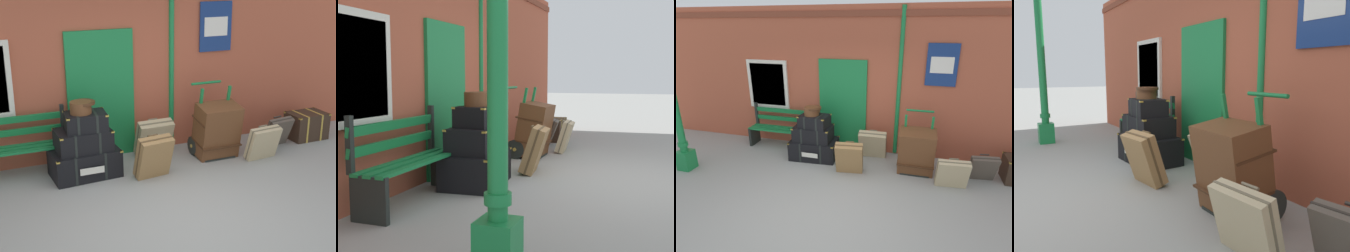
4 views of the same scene
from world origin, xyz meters
The scene contains 14 objects.
ground_plane centered at (0.00, 0.00, 0.00)m, with size 60.00×60.00×0.00m, color gray.
brick_facade centered at (-0.02, 2.60, 1.60)m, with size 10.40×0.35×3.20m.
lamp_post centered at (-3.17, 0.58, 1.16)m, with size 0.28×0.28×3.04m.
platform_bench centered at (-1.79, 2.16, 0.44)m, with size 1.60×0.43×1.01m.
steamer_trunk_base centered at (-0.83, 1.78, 0.21)m, with size 1.05×0.72×0.43m.
steamer_trunk_middle centered at (-0.83, 1.77, 0.58)m, with size 0.83×0.58×0.33m.
steamer_trunk_top centered at (-0.79, 1.74, 0.87)m, with size 0.64×0.49×0.27m.
round_hatbox centered at (-0.84, 1.75, 1.10)m, with size 0.37×0.33×0.18m.
porters_trolley centered at (1.37, 1.83, 0.27)m, with size 0.71×0.60×1.20m.
large_brown_trunk centered at (1.37, 1.66, 0.47)m, with size 0.70×0.58×0.94m.
suitcase_tan centered at (0.42, 2.10, 0.32)m, with size 0.61×0.43×0.65m.
suitcase_oxblood centered at (2.59, 1.68, 0.27)m, with size 0.53×0.37×0.54m.
suitcase_caramel centered at (2.02, 1.27, 0.28)m, with size 0.57×0.35×0.58m.
suitcase_beige centered at (0.10, 1.28, 0.34)m, with size 0.57×0.45×0.68m.
Camera 3 is at (1.31, -3.44, 2.80)m, focal length 29.48 mm.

